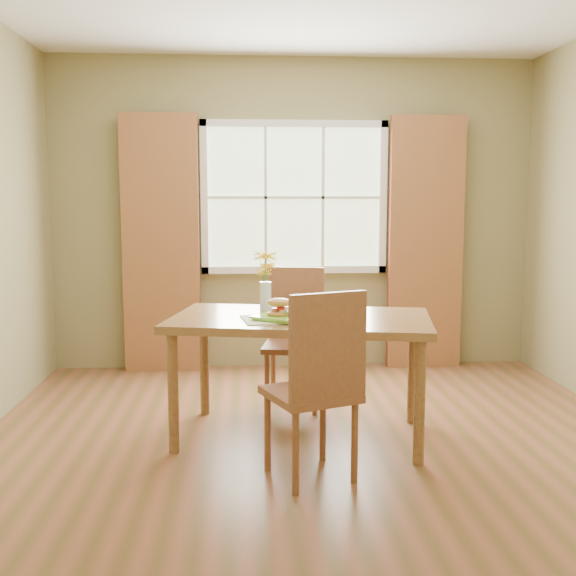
{
  "coord_description": "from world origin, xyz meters",
  "views": [
    {
      "loc": [
        -0.44,
        -4.03,
        1.48
      ],
      "look_at": [
        -0.18,
        -0.01,
        0.95
      ],
      "focal_mm": 42.0,
      "sensor_mm": 36.0,
      "label": 1
    }
  ],
  "objects_px": {
    "dining_table": "(301,329)",
    "water_glass": "(341,309)",
    "chair_far": "(294,330)",
    "croissant_sandwich": "(280,308)",
    "flower_vase": "(266,275)",
    "chair_near": "(318,379)"
  },
  "relations": [
    {
      "from": "dining_table",
      "to": "water_glass",
      "type": "bearing_deg",
      "value": -14.03
    },
    {
      "from": "chair_far",
      "to": "water_glass",
      "type": "xyz_separation_m",
      "value": [
        0.22,
        -0.81,
        0.29
      ]
    },
    {
      "from": "dining_table",
      "to": "chair_far",
      "type": "height_order",
      "value": "chair_far"
    },
    {
      "from": "dining_table",
      "to": "croissant_sandwich",
      "type": "relative_size",
      "value": 10.58
    },
    {
      "from": "dining_table",
      "to": "flower_vase",
      "type": "relative_size",
      "value": 4.43
    },
    {
      "from": "chair_near",
      "to": "chair_far",
      "type": "xyz_separation_m",
      "value": [
        -0.02,
        1.41,
        -0.02
      ]
    },
    {
      "from": "chair_far",
      "to": "water_glass",
      "type": "height_order",
      "value": "chair_far"
    },
    {
      "from": "chair_near",
      "to": "croissant_sandwich",
      "type": "xyz_separation_m",
      "value": [
        -0.17,
        0.57,
        0.28
      ]
    },
    {
      "from": "flower_vase",
      "to": "chair_far",
      "type": "bearing_deg",
      "value": 64.82
    },
    {
      "from": "dining_table",
      "to": "flower_vase",
      "type": "distance_m",
      "value": 0.44
    },
    {
      "from": "dining_table",
      "to": "chair_near",
      "type": "distance_m",
      "value": 0.71
    },
    {
      "from": "croissant_sandwich",
      "to": "water_glass",
      "type": "relative_size",
      "value": 1.2
    },
    {
      "from": "chair_far",
      "to": "flower_vase",
      "type": "xyz_separation_m",
      "value": [
        -0.22,
        -0.47,
        0.46
      ]
    },
    {
      "from": "croissant_sandwich",
      "to": "chair_near",
      "type": "bearing_deg",
      "value": -71.19
    },
    {
      "from": "chair_near",
      "to": "water_glass",
      "type": "relative_size",
      "value": 7.57
    },
    {
      "from": "dining_table",
      "to": "chair_near",
      "type": "bearing_deg",
      "value": -76.19
    },
    {
      "from": "dining_table",
      "to": "water_glass",
      "type": "height_order",
      "value": "water_glass"
    },
    {
      "from": "flower_vase",
      "to": "water_glass",
      "type": "bearing_deg",
      "value": -37.57
    },
    {
      "from": "flower_vase",
      "to": "chair_near",
      "type": "bearing_deg",
      "value": -75.48
    },
    {
      "from": "chair_near",
      "to": "flower_vase",
      "type": "relative_size",
      "value": 2.65
    },
    {
      "from": "dining_table",
      "to": "flower_vase",
      "type": "xyz_separation_m",
      "value": [
        -0.21,
        0.23,
        0.31
      ]
    },
    {
      "from": "dining_table",
      "to": "croissant_sandwich",
      "type": "xyz_separation_m",
      "value": [
        -0.14,
        -0.13,
        0.15
      ]
    }
  ]
}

